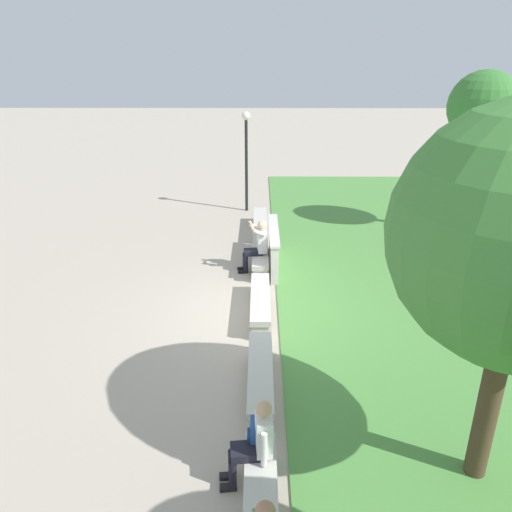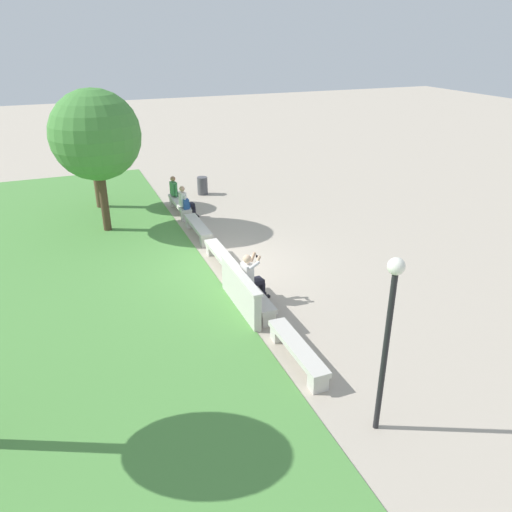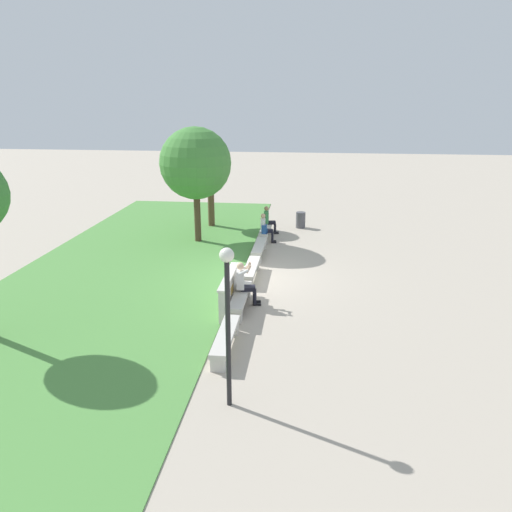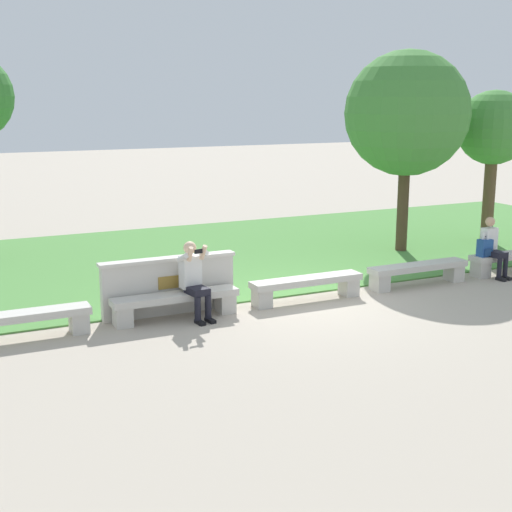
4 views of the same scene
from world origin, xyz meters
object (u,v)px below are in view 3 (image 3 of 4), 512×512
Objects in this scene: person_distant at (266,227)px; tree_right_background at (196,164)px; bench_main at (225,339)px; person_photographer at (244,281)px; person_companion at (269,219)px; bench_end at (266,231)px; bench_far at (259,248)px; trash_bin at (301,220)px; bench_near at (240,298)px; backpack at (265,229)px; bench_mid at (251,270)px; tree_left_background at (210,165)px; lamp_post at (228,304)px.

tree_right_background reaches higher than person_distant.
person_photographer reaches higher than bench_main.
person_companion is 0.26× the size of tree_right_background.
person_companion is at bearing -4.99° from bench_end.
bench_end is 0.46× the size of tree_right_background.
bench_far is 1.00× the size of bench_end.
bench_end is 2.46m from trash_bin.
bench_end is at bearing 0.00° from bench_near.
trash_bin is at bearing -36.93° from bench_end.
bench_near is at bearing 171.28° from trash_bin.
person_companion reaches higher than bench_end.
bench_near is 7.68m from bench_end.
bench_main is 1.00× the size of bench_far.
person_photographer is 3.08× the size of backpack.
tree_right_background is (6.81, 2.82, 3.01)m from bench_near.
person_photographer reaches higher than backpack.
bench_far is at bearing 0.00° from bench_mid.
bench_mid is 4.25m from backpack.
bench_near is 1.00× the size of bench_mid.
tree_left_background reaches higher than bench_mid.
lamp_post reaches higher than bench_main.
tree_left_background reaches higher than person_companion.
bench_mid is 5.92m from tree_right_background.
person_photographer is at bearing -179.69° from backpack.
person_photographer is 6.67m from person_distant.
trash_bin is at bearing -56.55° from tree_right_background.
bench_main is 2.56m from bench_near.
bench_main is at bearing 180.00° from bench_near.
person_photographer is (2.87, -0.08, 0.43)m from bench_main.
bench_main and bench_far have the same top height.
bench_end is (7.68, 0.00, 0.00)m from bench_near.
lamp_post is (-11.59, -0.42, 1.59)m from backpack.
bench_mid is (5.12, 0.00, 0.00)m from bench_main.
trash_bin is 14.59m from lamp_post.
person_photographer is at bearing 171.46° from trash_bin.
bench_end is (10.24, 0.00, 0.00)m from bench_main.
trash_bin reaches higher than bench_near.
tree_right_background is (4.25, 2.82, 3.01)m from bench_mid.
tree_left_background reaches higher than lamp_post.
person_distant reaches higher than trash_bin.
trash_bin reaches higher than bench_end.
bench_end is 4.21m from tree_left_background.
lamp_post is (-11.60, -3.28, -1.10)m from tree_right_background.
bench_mid is 1.75× the size of person_distant.
person_photographer is (-4.81, -0.08, 0.43)m from bench_far.
lamp_post reaches higher than person_photographer.
person_companion is at bearing 130.77° from trash_bin.
person_companion is 13.32m from lamp_post.
person_photographer is (0.31, -0.08, 0.43)m from bench_near.
bench_end is 0.57× the size of tree_left_background.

